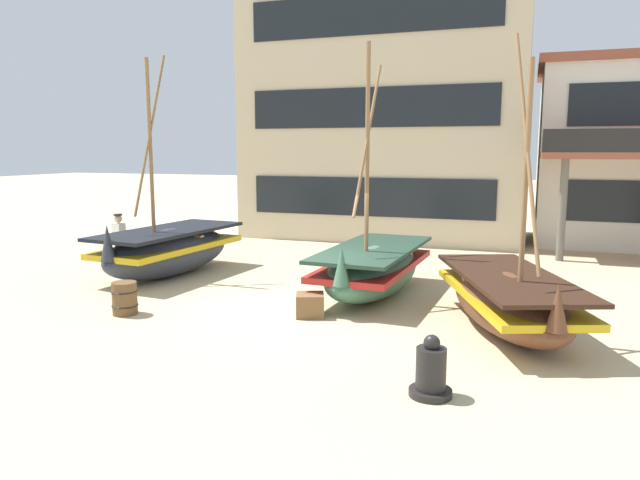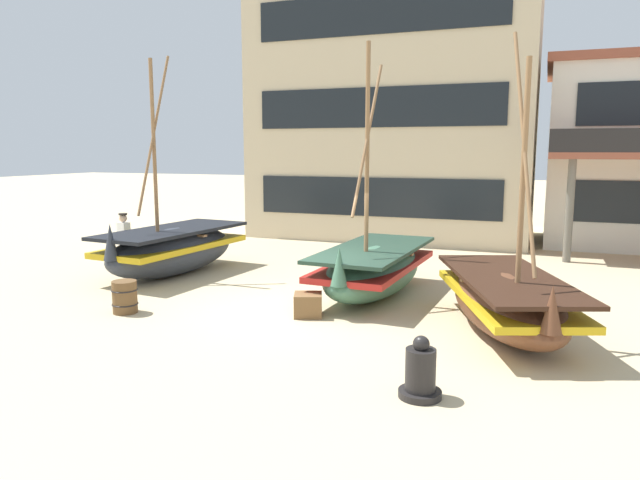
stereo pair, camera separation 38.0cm
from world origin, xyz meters
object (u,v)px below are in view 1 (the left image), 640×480
Objects in this scene: fishing_boat_far_right at (373,268)px; fishing_boat_centre_large at (169,250)px; fisherman_by_hull at (119,244)px; capstan_winch at (431,372)px; cargo_crate at (310,305)px; wooden_barrel at (125,298)px; harbor_building_main at (387,112)px; fishing_boat_near_left at (509,299)px.

fishing_boat_centre_large is at bearing 177.14° from fishing_boat_far_right.
capstan_winch is at bearing -30.04° from fisherman_by_hull.
fishing_boat_far_right is 10.06× the size of cargo_crate.
harbor_building_main is (2.51, 13.47, 4.62)m from wooden_barrel.
fishing_boat_near_left is 3.33× the size of fisherman_by_hull.
harbor_building_main reaches higher than fishing_boat_near_left.
fishing_boat_centre_large is at bearing 110.17° from wooden_barrel.
fishing_boat_near_left is at bearing -10.60° from fisherman_by_hull.
harbor_building_main reaches higher than cargo_crate.
cargo_crate is (5.13, -2.51, -0.48)m from fishing_boat_centre_large.
capstan_winch is at bearing -104.50° from fishing_boat_near_left.
fishing_boat_far_right is (-3.17, 1.83, 0.04)m from fishing_boat_near_left.
fisherman_by_hull is 7.09m from cargo_crate.
fisherman_by_hull is (-10.62, 1.99, 0.22)m from fishing_boat_near_left.
capstan_winch is (2.24, -5.45, -0.30)m from fishing_boat_far_right.
fishing_boat_centre_large is 3.54× the size of fisherman_by_hull.
fishing_boat_near_left is 9.71× the size of cargo_crate.
fisherman_by_hull is (-1.53, -0.14, 0.11)m from fishing_boat_centre_large.
fishing_boat_near_left is 8.02× the size of wooden_barrel.
fisherman_by_hull is 2.91× the size of cargo_crate.
wooden_barrel is 1.21× the size of cargo_crate.
fishing_boat_centre_large is 9.98m from capstan_winch.
capstan_winch is (9.68, -5.60, -0.48)m from fisherman_by_hull.
capstan_winch is 1.29× the size of wooden_barrel.
wooden_barrel is at bearing -100.56° from harbor_building_main.
harbor_building_main is (-4.29, 15.52, 4.61)m from capstan_winch.
wooden_barrel is at bearing -143.32° from fishing_boat_far_right.
fishing_boat_centre_large is at bearing 166.82° from fishing_boat_near_left.
wooden_barrel is (-7.73, -1.56, -0.26)m from fishing_boat_near_left.
fishing_boat_near_left is at bearing -30.01° from fishing_boat_far_right.
fishing_boat_far_right is at bearing 70.35° from cargo_crate.
fishing_boat_centre_large reaches higher than cargo_crate.
cargo_crate is at bearing 17.37° from wooden_barrel.
fishing_boat_far_right reaches higher than fisherman_by_hull.
fishing_boat_near_left is 6.22× the size of capstan_winch.
capstan_winch is 0.08× the size of harbor_building_main.
fishing_boat_far_right is 0.52× the size of harbor_building_main.
wooden_barrel is 3.95m from cargo_crate.
fisherman_by_hull is 0.15× the size of harbor_building_main.
fishing_boat_far_right reaches higher than fishing_boat_near_left.
fisherman_by_hull is at bearing -118.56° from harbor_building_main.
fisherman_by_hull reaches higher than cargo_crate.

